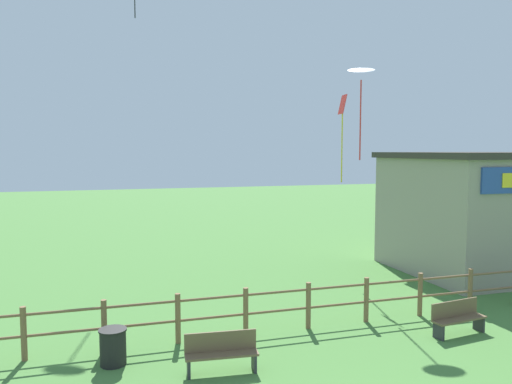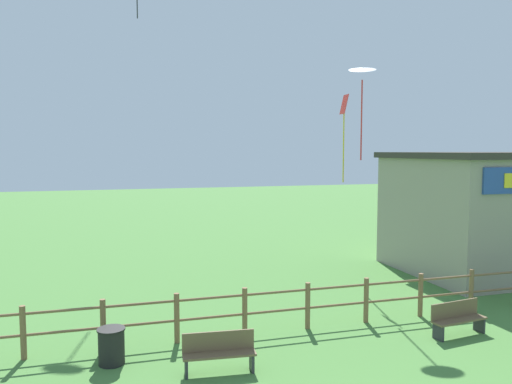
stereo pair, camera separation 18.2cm
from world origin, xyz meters
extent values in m
cylinder|color=brown|center=(-6.34, 7.24, 0.65)|extent=(0.14, 0.14, 1.30)
cylinder|color=brown|center=(-4.53, 7.24, 0.65)|extent=(0.14, 0.14, 1.30)
cylinder|color=brown|center=(-2.72, 7.24, 0.65)|extent=(0.14, 0.14, 1.30)
cylinder|color=brown|center=(-0.91, 7.24, 0.65)|extent=(0.14, 0.14, 1.30)
cylinder|color=brown|center=(0.91, 7.24, 0.65)|extent=(0.14, 0.14, 1.30)
cylinder|color=brown|center=(2.72, 7.24, 0.65)|extent=(0.14, 0.14, 1.30)
cylinder|color=brown|center=(4.53, 7.24, 0.65)|extent=(0.14, 0.14, 1.30)
cylinder|color=brown|center=(6.34, 7.24, 0.65)|extent=(0.14, 0.14, 1.30)
cylinder|color=brown|center=(0.00, 7.24, 1.10)|extent=(16.30, 0.07, 0.07)
cylinder|color=brown|center=(0.00, 7.24, 0.58)|extent=(16.30, 0.07, 0.07)
cube|color=gray|center=(10.42, 11.38, 2.32)|extent=(6.51, 5.87, 4.63)
cube|color=#38332D|center=(10.42, 11.38, 4.75)|extent=(6.81, 6.17, 0.24)
cube|color=brown|center=(-2.05, 5.20, 0.43)|extent=(1.66, 0.55, 0.05)
cube|color=brown|center=(-2.03, 5.38, 0.67)|extent=(1.62, 0.19, 0.44)
cube|color=#2D2D33|center=(-2.78, 5.27, 0.20)|extent=(0.09, 0.36, 0.41)
cube|color=#2D2D33|center=(-1.32, 5.13, 0.20)|extent=(0.09, 0.36, 0.41)
cube|color=brown|center=(4.59, 5.58, 0.43)|extent=(1.66, 0.61, 0.05)
cube|color=brown|center=(4.57, 5.76, 0.67)|extent=(1.62, 0.26, 0.44)
cube|color=#2D2D33|center=(3.86, 5.49, 0.20)|extent=(0.11, 0.36, 0.41)
cube|color=#2D2D33|center=(5.32, 5.68, 0.20)|extent=(0.11, 0.36, 0.41)
cylinder|color=black|center=(-4.34, 6.39, 0.40)|extent=(0.60, 0.60, 0.80)
cylinder|color=black|center=(-4.34, 6.39, 0.82)|extent=(0.64, 0.64, 0.04)
cone|color=white|center=(4.20, 10.45, 7.77)|extent=(1.25, 1.24, 0.36)
cylinder|color=red|center=(4.20, 10.45, 6.00)|extent=(0.05, 0.05, 2.78)
cube|color=red|center=(4.73, 12.88, 6.77)|extent=(0.25, 0.58, 0.77)
cylinder|color=yellow|center=(4.73, 12.88, 5.06)|extent=(0.05, 0.05, 2.79)
camera|label=1|loc=(-4.49, -5.26, 4.95)|focal=35.00mm
camera|label=2|loc=(-4.31, -5.31, 4.95)|focal=35.00mm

